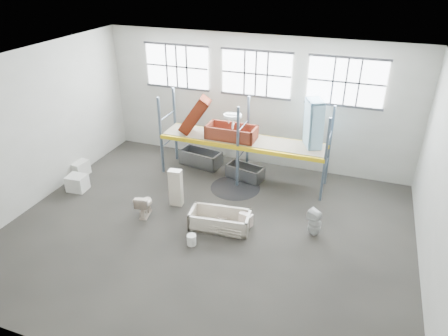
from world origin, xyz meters
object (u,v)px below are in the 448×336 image
at_px(toilet_white, 315,223).
at_px(steel_tub_left, 201,158).
at_px(toilet_beige, 144,204).
at_px(bucket, 192,240).
at_px(blue_tub_upright, 313,124).
at_px(steel_tub_right, 245,172).
at_px(cistern_tall, 176,188).
at_px(rust_tub_flat, 231,132).
at_px(carton_near, 77,183).
at_px(bathtub_beige, 220,220).

relative_size(toilet_white, steel_tub_left, 0.53).
bearing_deg(toilet_white, toilet_beige, -57.55).
bearing_deg(bucket, steel_tub_left, 109.79).
bearing_deg(toilet_white, blue_tub_upright, -142.52).
height_order(steel_tub_left, blue_tub_upright, blue_tub_upright).
xyz_separation_m(toilet_beige, steel_tub_right, (2.30, 3.43, -0.15)).
relative_size(blue_tub_upright, bucket, 5.35).
bearing_deg(toilet_white, cistern_tall, -67.59).
height_order(toilet_beige, steel_tub_left, toilet_beige).
distance_m(toilet_white, blue_tub_upright, 3.55).
relative_size(rust_tub_flat, carton_near, 2.74).
bearing_deg(blue_tub_upright, toilet_beige, -141.43).
bearing_deg(bucket, steel_tub_right, 86.33).
bearing_deg(bucket, cistern_tall, 126.83).
relative_size(rust_tub_flat, blue_tub_upright, 1.04).
distance_m(rust_tub_flat, carton_near, 5.78).
xyz_separation_m(steel_tub_right, blue_tub_upright, (2.29, 0.24, 2.15)).
height_order(toilet_white, steel_tub_left, toilet_white).
bearing_deg(cistern_tall, bathtub_beige, -28.17).
distance_m(bathtub_beige, toilet_white, 2.85).
bearing_deg(toilet_white, rust_tub_flat, -101.98).
distance_m(rust_tub_flat, blue_tub_upright, 2.89).
xyz_separation_m(cistern_tall, rust_tub_flat, (1.10, 2.42, 1.18)).
bearing_deg(toilet_beige, bathtub_beige, 173.28).
bearing_deg(carton_near, toilet_white, 1.50).
distance_m(bathtub_beige, toilet_beige, 2.52).
distance_m(bathtub_beige, carton_near, 5.58).
height_order(bathtub_beige, cistern_tall, cistern_tall).
bearing_deg(rust_tub_flat, toilet_beige, -118.17).
relative_size(bathtub_beige, rust_tub_flat, 1.02).
bearing_deg(rust_tub_flat, bucket, -86.66).
bearing_deg(steel_tub_left, toilet_beige, -94.52).
distance_m(blue_tub_upright, carton_near, 8.52).
distance_m(toilet_beige, toilet_white, 5.35).
bearing_deg(toilet_beige, carton_near, -21.44).
relative_size(cistern_tall, bucket, 4.03).
distance_m(steel_tub_left, carton_near, 4.73).
relative_size(bathtub_beige, steel_tub_left, 1.14).
bearing_deg(carton_near, steel_tub_right, 28.08).
relative_size(toilet_white, carton_near, 1.32).
bearing_deg(carton_near, bucket, -15.94).
height_order(toilet_white, steel_tub_right, toilet_white).
distance_m(cistern_tall, steel_tub_left, 3.03).
xyz_separation_m(toilet_beige, blue_tub_upright, (4.60, 3.66, 2.00)).
xyz_separation_m(steel_tub_left, bucket, (1.72, -4.78, -0.14)).
relative_size(steel_tub_left, blue_tub_upright, 0.94).
xyz_separation_m(cistern_tall, bucket, (1.34, -1.79, -0.49)).
distance_m(bathtub_beige, steel_tub_left, 4.32).
height_order(bathtub_beige, carton_near, carton_near).
relative_size(bathtub_beige, blue_tub_upright, 1.07).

